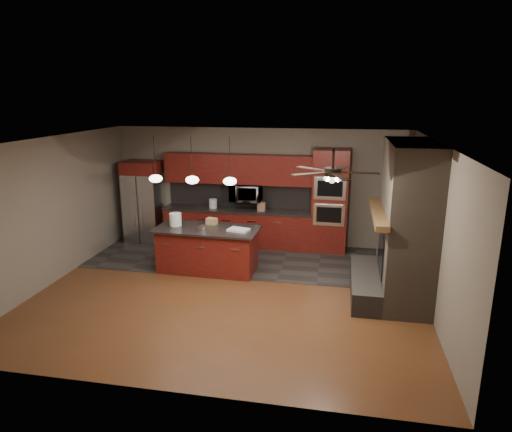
% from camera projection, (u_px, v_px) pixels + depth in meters
% --- Properties ---
extents(ground, '(7.00, 7.00, 0.00)m').
position_uv_depth(ground, '(230.00, 292.00, 8.50)').
color(ground, brown).
rests_on(ground, ground).
extents(ceiling, '(7.00, 6.00, 0.02)m').
position_uv_depth(ceiling, '(228.00, 141.00, 7.77)').
color(ceiling, white).
rests_on(ceiling, back_wall).
extents(back_wall, '(7.00, 0.02, 2.80)m').
position_uv_depth(back_wall, '(259.00, 187.00, 10.98)').
color(back_wall, '#73695C').
rests_on(back_wall, ground).
extents(right_wall, '(0.02, 6.00, 2.80)m').
position_uv_depth(right_wall, '(435.00, 230.00, 7.50)').
color(right_wall, '#73695C').
rests_on(right_wall, ground).
extents(left_wall, '(0.02, 6.00, 2.80)m').
position_uv_depth(left_wall, '(52.00, 211.00, 8.76)').
color(left_wall, '#73695C').
rests_on(left_wall, ground).
extents(slate_tile_patch, '(7.00, 2.40, 0.01)m').
position_uv_depth(slate_tile_patch, '(250.00, 258.00, 10.20)').
color(slate_tile_patch, '#302E2B').
rests_on(slate_tile_patch, ground).
extents(fireplace_column, '(1.30, 2.10, 2.80)m').
position_uv_depth(fireplace_column, '(403.00, 228.00, 7.99)').
color(fireplace_column, brown).
rests_on(fireplace_column, ground).
extents(back_cabinetry, '(3.59, 0.64, 2.20)m').
position_uv_depth(back_cabinetry, '(238.00, 209.00, 10.95)').
color(back_cabinetry, maroon).
rests_on(back_cabinetry, ground).
extents(oven_tower, '(0.80, 0.63, 2.38)m').
position_uv_depth(oven_tower, '(330.00, 201.00, 10.44)').
color(oven_tower, maroon).
rests_on(oven_tower, ground).
extents(microwave, '(0.73, 0.41, 0.50)m').
position_uv_depth(microwave, '(246.00, 193.00, 10.82)').
color(microwave, silver).
rests_on(microwave, back_cabinetry).
extents(refrigerator, '(0.85, 0.75, 2.00)m').
position_uv_depth(refrigerator, '(144.00, 202.00, 11.23)').
color(refrigerator, silver).
rests_on(refrigerator, ground).
extents(kitchen_island, '(2.15, 1.03, 0.92)m').
position_uv_depth(kitchen_island, '(207.00, 249.00, 9.41)').
color(kitchen_island, maroon).
rests_on(kitchen_island, ground).
extents(white_bucket, '(0.27, 0.27, 0.27)m').
position_uv_depth(white_bucket, '(175.00, 220.00, 9.44)').
color(white_bucket, white).
rests_on(white_bucket, kitchen_island).
extents(paint_can, '(0.23, 0.23, 0.12)m').
position_uv_depth(paint_can, '(203.00, 229.00, 9.06)').
color(paint_can, '#B1B0B5').
rests_on(paint_can, kitchen_island).
extents(paint_tray, '(0.47, 0.38, 0.04)m').
position_uv_depth(paint_tray, '(238.00, 230.00, 9.12)').
color(paint_tray, white).
rests_on(paint_tray, kitchen_island).
extents(cardboard_box, '(0.24, 0.20, 0.13)m').
position_uv_depth(cardboard_box, '(212.00, 221.00, 9.55)').
color(cardboard_box, tan).
rests_on(cardboard_box, kitchen_island).
extents(counter_bucket, '(0.19, 0.19, 0.22)m').
position_uv_depth(counter_bucket, '(213.00, 204.00, 10.99)').
color(counter_bucket, white).
rests_on(counter_bucket, back_cabinetry).
extents(counter_box, '(0.18, 0.14, 0.20)m').
position_uv_depth(counter_box, '(262.00, 207.00, 10.73)').
color(counter_box, '#8D6249').
rests_on(counter_box, back_cabinetry).
extents(pendant_left, '(0.26, 0.26, 0.92)m').
position_uv_depth(pendant_left, '(156.00, 178.00, 8.94)').
color(pendant_left, black).
rests_on(pendant_left, ceiling).
extents(pendant_center, '(0.26, 0.26, 0.92)m').
position_uv_depth(pendant_center, '(192.00, 180.00, 8.81)').
color(pendant_center, black).
rests_on(pendant_center, ceiling).
extents(pendant_right, '(0.26, 0.26, 0.92)m').
position_uv_depth(pendant_right, '(230.00, 181.00, 8.68)').
color(pendant_right, black).
rests_on(pendant_right, ceiling).
extents(ceiling_fan, '(1.27, 1.33, 0.41)m').
position_uv_depth(ceiling_fan, '(333.00, 171.00, 6.77)').
color(ceiling_fan, black).
rests_on(ceiling_fan, ceiling).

